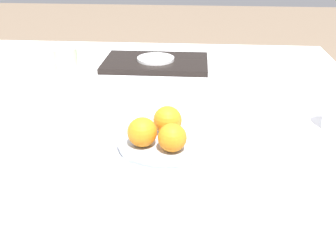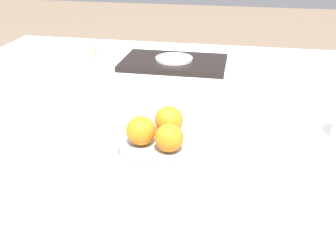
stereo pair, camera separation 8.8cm
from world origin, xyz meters
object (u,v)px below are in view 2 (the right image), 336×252
(orange_2, at_px, (169,138))
(cup_0, at_px, (62,71))
(orange_1, at_px, (141,131))
(orange_0, at_px, (169,120))
(side_plate, at_px, (174,59))
(fruit_platter, at_px, (168,140))
(cup_1, at_px, (85,57))
(serving_tray, at_px, (174,63))

(orange_2, distance_m, cup_0, 0.60)
(cup_0, bearing_deg, orange_2, -43.74)
(orange_1, height_order, orange_2, orange_1)
(orange_0, height_order, side_plate, orange_0)
(fruit_platter, height_order, cup_1, cup_1)
(orange_0, xyz_separation_m, orange_2, (0.02, -0.08, -0.00))
(orange_2, relative_size, side_plate, 0.46)
(fruit_platter, xyz_separation_m, orange_0, (-0.00, 0.03, 0.04))
(orange_2, relative_size, cup_1, 0.73)
(side_plate, distance_m, cup_0, 0.40)
(orange_0, bearing_deg, orange_1, -128.74)
(orange_1, xyz_separation_m, cup_1, (-0.34, 0.55, -0.01))
(side_plate, relative_size, cup_0, 1.69)
(side_plate, distance_m, cup_1, 0.32)
(orange_1, distance_m, cup_1, 0.65)
(orange_1, xyz_separation_m, cup_0, (-0.37, 0.40, -0.02))
(orange_0, bearing_deg, serving_tray, 98.73)
(orange_1, xyz_separation_m, side_plate, (-0.04, 0.63, -0.03))
(fruit_platter, xyz_separation_m, side_plate, (-0.09, 0.59, 0.01))
(orange_0, relative_size, orange_2, 1.07)
(cup_0, bearing_deg, orange_0, -38.71)
(fruit_platter, relative_size, orange_1, 3.57)
(orange_2, height_order, cup_0, orange_2)
(orange_2, xyz_separation_m, cup_0, (-0.43, 0.42, -0.01))
(fruit_platter, relative_size, cup_0, 2.93)
(orange_0, xyz_separation_m, cup_1, (-0.39, 0.48, -0.01))
(cup_0, bearing_deg, side_plate, 35.12)
(serving_tray, height_order, cup_0, cup_0)
(orange_0, height_order, orange_1, same)
(orange_0, height_order, cup_0, orange_0)
(orange_2, distance_m, cup_1, 0.70)
(serving_tray, distance_m, cup_1, 0.32)
(cup_0, bearing_deg, orange_1, -47.27)
(serving_tray, height_order, side_plate, side_plate)
(orange_1, bearing_deg, orange_2, -14.73)
(orange_1, height_order, cup_1, orange_1)
(orange_1, bearing_deg, cup_0, 132.73)
(orange_0, bearing_deg, cup_0, 141.29)
(fruit_platter, distance_m, side_plate, 0.60)
(cup_1, bearing_deg, orange_1, -57.84)
(side_plate, bearing_deg, orange_2, -80.94)
(side_plate, bearing_deg, orange_1, -86.67)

